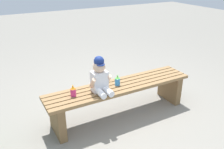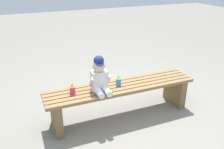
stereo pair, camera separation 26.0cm
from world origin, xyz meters
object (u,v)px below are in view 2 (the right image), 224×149
at_px(child_figure, 100,76).
at_px(sippy_cup_right, 118,81).
at_px(sippy_cup_left, 72,89).
at_px(park_bench, 121,94).

bearing_deg(child_figure, sippy_cup_right, 10.27).
bearing_deg(sippy_cup_left, sippy_cup_right, 0.00).
height_order(child_figure, sippy_cup_left, child_figure).
xyz_separation_m(child_figure, sippy_cup_right, (0.24, 0.04, -0.12)).
bearing_deg(sippy_cup_right, sippy_cup_left, 180.00).
xyz_separation_m(park_bench, sippy_cup_right, (-0.03, 0.01, 0.18)).
bearing_deg(sippy_cup_right, child_figure, -169.73).
height_order(park_bench, sippy_cup_left, sippy_cup_left).
height_order(child_figure, sippy_cup_right, child_figure).
height_order(sippy_cup_left, sippy_cup_right, same).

